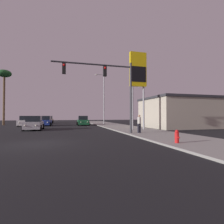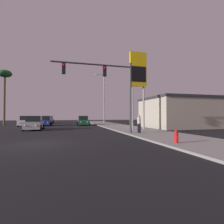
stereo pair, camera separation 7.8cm
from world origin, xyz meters
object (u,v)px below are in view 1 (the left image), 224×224
Objects in this scene: car_tan at (48,120)px; traffic_light_mast at (110,82)px; street_lamp at (103,96)px; pedestrian_on_sidewalk at (139,123)px; car_blue at (45,121)px; fire_hydrant at (177,137)px; palm_tree_mid at (4,77)px; car_silver at (34,124)px; gas_station_sign at (138,74)px; car_green at (83,121)px; car_white at (26,121)px.

traffic_light_mast is at bearing 107.25° from car_tan.
traffic_light_mast is 15.24m from street_lamp.
car_blue is at bearing 120.06° from pedestrian_on_sidewalk.
street_lamp reaches higher than car_blue.
street_lamp is at bearing 89.28° from fire_hydrant.
pedestrian_on_sidewalk is 27.81m from palm_tree_mid.
fire_hydrant is at bearing -57.55° from palm_tree_mid.
traffic_light_mast is 4.29× the size of pedestrian_on_sidewalk.
palm_tree_mid is at bearing 46.54° from car_tan.
traffic_light_mast is at bearing 114.98° from car_blue.
gas_station_sign is (11.82, -3.84, 5.86)m from car_silver.
palm_tree_mid reaches higher than car_green.
car_silver is at bearing 91.88° from car_tan.
car_silver is at bearing 54.83° from car_green.
car_green is 23.14m from fire_hydrant.
fire_hydrant is at bearing 108.21° from car_tan.
car_tan is at bearing -85.84° from car_blue.
car_silver reaches higher than fire_hydrant.
palm_tree_mid reaches higher than gas_station_sign.
traffic_light_mast is at bearing 173.40° from pedestrian_on_sidewalk.
car_green is (6.35, -0.13, 0.00)m from car_blue.
car_tan is 1.00× the size of car_green.
fire_hydrant is at bearing 99.14° from car_green.
car_green is at bearing 92.60° from traffic_light_mast.
car_green is at bearing -179.29° from car_blue.
pedestrian_on_sidewalk is (0.08, -15.32, -4.08)m from street_lamp.
car_blue is at bearing -93.39° from car_silver.
traffic_light_mast reaches higher than car_white.
gas_station_sign reaches higher than car_white.
car_silver is (-0.36, -9.19, 0.00)m from car_blue.
car_blue reaches higher than fire_hydrant.
car_blue is at bearing 113.08° from traffic_light_mast.
fire_hydrant is at bearing -69.59° from traffic_light_mast.
car_white is at bearing 127.41° from pedestrian_on_sidewalk.
street_lamp reaches higher than pedestrian_on_sidewalk.
car_white is 1.00× the size of car_silver.
street_lamp is (10.16, -12.06, 4.36)m from car_tan.
car_tan is 10.94m from car_white.
traffic_light_mast is at bearing 93.97° from car_green.
traffic_light_mast is 5.98m from gas_station_sign.
street_lamp reaches higher than car_silver.
gas_station_sign is at bearing 112.97° from car_green.
gas_station_sign is at bearing 39.84° from traffic_light_mast.
car_blue and car_silver have the same top height.
traffic_light_mast reaches higher than car_green.
street_lamp is at bearing -144.48° from car_silver.
car_silver is (2.62, -8.95, 0.00)m from car_white.
street_lamp is at bearing 157.14° from car_green.
car_blue is 18.32m from gas_station_sign.
gas_station_sign is 25.14m from palm_tree_mid.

